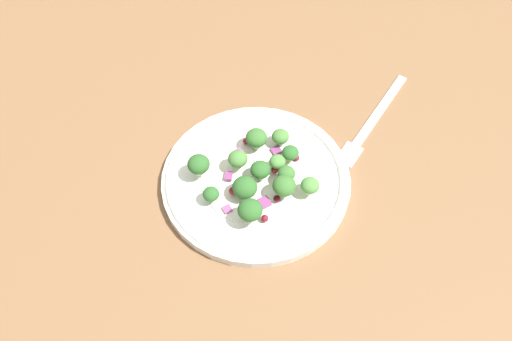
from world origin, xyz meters
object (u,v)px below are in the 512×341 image
object	(u,v)px
broccoli_floret_0	(199,165)
fork	(371,123)
plate	(256,179)
broccoli_floret_2	(310,186)
broccoli_floret_1	(250,210)

from	to	relation	value
broccoli_floret_0	fork	xyz separation A→B (cm)	(-24.27, -1.16, -3.26)
plate	fork	distance (cm)	18.28
broccoli_floret_0	fork	distance (cm)	24.51
fork	plate	bearing A→B (deg)	11.97
broccoli_floret_2	fork	world-z (taller)	broccoli_floret_2
broccoli_floret_0	broccoli_floret_2	xyz separation A→B (cm)	(-11.52, 7.15, -0.39)
plate	broccoli_floret_2	size ratio (longest dim) A/B	10.28
broccoli_floret_2	fork	distance (cm)	15.48
plate	fork	xyz separation A→B (cm)	(-17.87, -3.79, -0.61)
broccoli_floret_0	plate	bearing A→B (deg)	157.65
fork	broccoli_floret_0	bearing A→B (deg)	2.74
broccoli_floret_1	broccoli_floret_2	world-z (taller)	broccoli_floret_1
broccoli_floret_0	fork	size ratio (longest dim) A/B	0.17
broccoli_floret_0	broccoli_floret_2	world-z (taller)	broccoli_floret_0
broccoli_floret_1	fork	bearing A→B (deg)	-155.54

